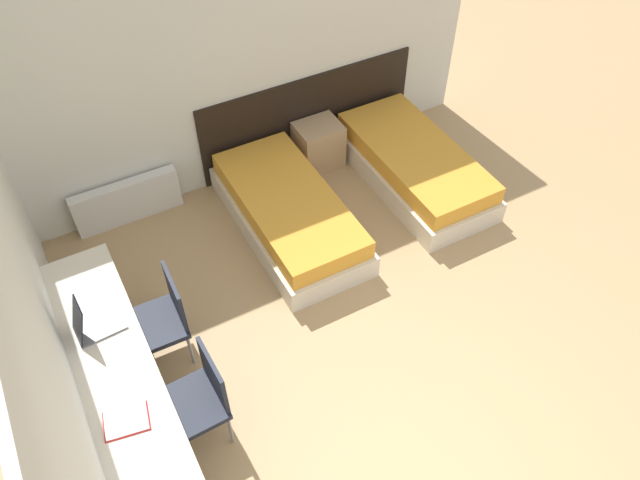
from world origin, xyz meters
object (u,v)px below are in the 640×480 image
bed_near_door (414,166)px  laptop (93,325)px  bed_near_window (289,213)px  chair_near_laptop (161,317)px  chair_near_notebook (197,398)px  nightstand (318,145)px

bed_near_door → laptop: size_ratio=5.29×
bed_near_window → chair_near_laptop: chair_near_laptop is taller
chair_near_notebook → nightstand: bearing=44.3°
bed_near_door → chair_near_laptop: chair_near_laptop is taller
nightstand → laptop: (-2.78, -1.66, 0.54)m
chair_near_notebook → chair_near_laptop: bearing=88.2°
laptop → nightstand: bearing=27.4°
nightstand → laptop: laptop is taller
bed_near_window → nightstand: (0.75, 0.77, 0.04)m
bed_near_door → nightstand: 1.07m
chair_near_laptop → chair_near_notebook: same height
nightstand → chair_near_notebook: bearing=-133.9°
bed_near_window → bed_near_door: size_ratio=1.00×
bed_near_window → laptop: bearing=-156.3°
nightstand → bed_near_window: bearing=-134.4°
bed_near_door → laptop: laptop is taller
bed_near_window → nightstand: bearing=45.6°
bed_near_window → chair_near_notebook: bearing=-133.7°
bed_near_door → chair_near_notebook: size_ratio=2.20×
bed_near_window → chair_near_notebook: chair_near_notebook is taller
nightstand → chair_near_notebook: (-2.30, -2.39, 0.22)m
nightstand → chair_near_laptop: chair_near_laptop is taller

